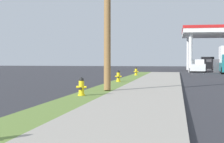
{
  "coord_description": "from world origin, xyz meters",
  "views": [
    {
      "loc": [
        4.38,
        -0.13,
        1.59
      ],
      "look_at": [
        1.2,
        16.57,
        0.99
      ],
      "focal_mm": 55.28,
      "sensor_mm": 36.0,
      "label": 1
    }
  ],
  "objects_px": {
    "fire_hydrant_third": "(118,77)",
    "fire_hydrant_fourth": "(136,72)",
    "fire_hydrant_second": "(81,88)",
    "truck_black_on_apron": "(207,64)",
    "car_white_by_near_pump": "(197,66)"
  },
  "relations": [
    {
      "from": "fire_hydrant_second",
      "to": "car_white_by_near_pump",
      "type": "bearing_deg",
      "value": 78.69
    },
    {
      "from": "fire_hydrant_second",
      "to": "car_white_by_near_pump",
      "type": "xyz_separation_m",
      "value": [
        6.21,
        31.07,
        0.28
      ]
    },
    {
      "from": "fire_hydrant_third",
      "to": "car_white_by_near_pump",
      "type": "bearing_deg",
      "value": 74.38
    },
    {
      "from": "fire_hydrant_third",
      "to": "fire_hydrant_fourth",
      "type": "xyz_separation_m",
      "value": [
        0.08,
        9.15,
        0.0
      ]
    },
    {
      "from": "fire_hydrant_second",
      "to": "fire_hydrant_fourth",
      "type": "xyz_separation_m",
      "value": [
        0.08,
        18.0,
        0.0
      ]
    },
    {
      "from": "fire_hydrant_second",
      "to": "car_white_by_near_pump",
      "type": "relative_size",
      "value": 0.16
    },
    {
      "from": "fire_hydrant_fourth",
      "to": "truck_black_on_apron",
      "type": "relative_size",
      "value": 0.14
    },
    {
      "from": "car_white_by_near_pump",
      "to": "truck_black_on_apron",
      "type": "height_order",
      "value": "truck_black_on_apron"
    },
    {
      "from": "fire_hydrant_third",
      "to": "car_white_by_near_pump",
      "type": "relative_size",
      "value": 0.16
    },
    {
      "from": "fire_hydrant_second",
      "to": "truck_black_on_apron",
      "type": "relative_size",
      "value": 0.14
    },
    {
      "from": "fire_hydrant_second",
      "to": "fire_hydrant_third",
      "type": "relative_size",
      "value": 1.0
    },
    {
      "from": "fire_hydrant_fourth",
      "to": "truck_black_on_apron",
      "type": "xyz_separation_m",
      "value": [
        8.19,
        23.68,
        0.47
      ]
    },
    {
      "from": "fire_hydrant_second",
      "to": "truck_black_on_apron",
      "type": "bearing_deg",
      "value": 78.78
    },
    {
      "from": "fire_hydrant_second",
      "to": "truck_black_on_apron",
      "type": "height_order",
      "value": "truck_black_on_apron"
    },
    {
      "from": "truck_black_on_apron",
      "to": "fire_hydrant_third",
      "type": "bearing_deg",
      "value": -104.14
    }
  ]
}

